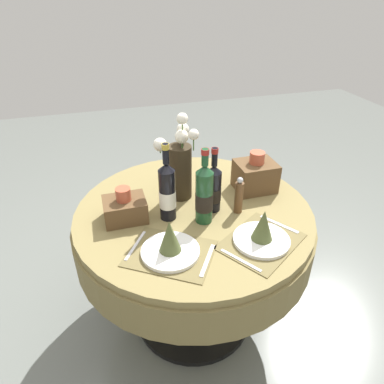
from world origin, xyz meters
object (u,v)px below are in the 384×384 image
Objects in this scene: place_setting_right at (262,233)px; wine_bottle_left at (204,194)px; place_setting_left at (170,245)px; woven_basket_side_right at (255,175)px; flower_vase at (180,164)px; woven_basket_side_left at (125,208)px; wine_bottle_centre at (167,192)px; wine_bottle_right at (213,188)px; dining_table at (194,233)px; pepper_mill at (239,196)px.

place_setting_right is 1.18× the size of wine_bottle_left.
place_setting_left is 2.01× the size of woven_basket_side_right.
woven_basket_side_left is at bearing -158.30° from flower_vase.
place_setting_right is 0.30m from wine_bottle_left.
place_setting_left and place_setting_right have the same top height.
wine_bottle_right is at bearing 1.30° from wine_bottle_centre.
wine_bottle_centre is at bearing 139.58° from place_setting_right.
wine_bottle_right is at bearing -52.63° from flower_vase.
dining_table is 0.39m from place_setting_left.
flower_vase is 0.20m from wine_bottle_centre.
woven_basket_side_left is (-0.52, 0.09, -0.03)m from pepper_mill.
wine_bottle_right is 0.30m from woven_basket_side_right.
wine_bottle_right is at bearing 46.72° from wine_bottle_left.
pepper_mill is at bearing -42.78° from flower_vase.
flower_vase is 0.33m from pepper_mill.
flower_vase reaches higher than woven_basket_side_left.
pepper_mill is 0.88× the size of woven_basket_side_right.
flower_vase is 0.21m from wine_bottle_right.
wine_bottle_centre is at bearing 78.74° from place_setting_left.
flower_vase is 0.24m from wine_bottle_left.
place_setting_left is 1.00× the size of place_setting_right.
dining_table is 3.14× the size of wine_bottle_centre.
flower_vase is 1.19× the size of wine_bottle_centre.
flower_vase is (0.15, 0.41, 0.14)m from place_setting_left.
wine_bottle_right reaches higher than woven_basket_side_left.
pepper_mill is (0.33, -0.05, -0.05)m from wine_bottle_centre.
pepper_mill is at bearing 27.70° from place_setting_left.
place_setting_left is 0.38m from wine_bottle_right.
flower_vase reaches higher than woven_basket_side_right.
flower_vase is at bearing 117.62° from place_setting_right.
wine_bottle_right reaches higher than woven_basket_side_right.
wine_bottle_centre is 0.21m from woven_basket_side_left.
wine_bottle_centre is (-0.13, -0.03, 0.29)m from dining_table.
flower_vase reaches higher than place_setting_right.
place_setting_left is at bearing -101.26° from wine_bottle_centre.
place_setting_right is 0.96× the size of flower_vase.
place_setting_left is at bearing -123.22° from dining_table.
place_setting_right is 0.53m from flower_vase.
wine_bottle_left is 1.69× the size of woven_basket_side_right.
wine_bottle_right reaches higher than place_setting_right.
pepper_mill is at bearing 91.67° from place_setting_right.
woven_basket_side_right is at bearing 13.92° from wine_bottle_centre.
pepper_mill reaches higher than place_setting_right.
place_setting_right is at bearing -57.36° from dining_table.
wine_bottle_right is (0.09, -0.03, 0.27)m from dining_table.
woven_basket_side_left reaches higher than dining_table.
dining_table is at bearing -2.51° from woven_basket_side_left.
woven_basket_side_right is (0.36, 0.09, 0.23)m from dining_table.
wine_bottle_left is 0.17m from wine_bottle_centre.
place_setting_left is at bearing -138.39° from wine_bottle_left.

